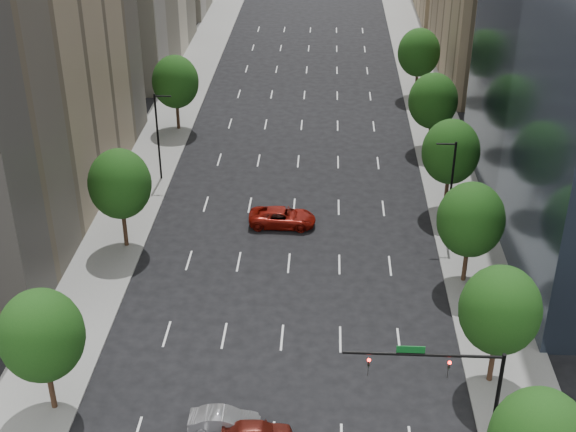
# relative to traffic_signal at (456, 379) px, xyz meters

# --- Properties ---
(sidewalk_left) EXTENTS (6.00, 200.00, 0.15)m
(sidewalk_left) POSITION_rel_traffic_signal_xyz_m (-26.03, 30.00, -5.10)
(sidewalk_left) COLOR slate
(sidewalk_left) RESTS_ON ground
(sidewalk_right) EXTENTS (6.00, 200.00, 0.15)m
(sidewalk_right) POSITION_rel_traffic_signal_xyz_m (4.97, 30.00, -5.10)
(sidewalk_right) COLOR slate
(sidewalk_right) RESTS_ON ground
(tree_right_1) EXTENTS (5.20, 5.20, 8.75)m
(tree_right_1) POSITION_rel_traffic_signal_xyz_m (3.47, 6.00, 0.58)
(tree_right_1) COLOR #382316
(tree_right_1) RESTS_ON ground
(tree_right_2) EXTENTS (5.20, 5.20, 8.61)m
(tree_right_2) POSITION_rel_traffic_signal_xyz_m (3.47, 18.00, 0.43)
(tree_right_2) COLOR #382316
(tree_right_2) RESTS_ON ground
(tree_right_3) EXTENTS (5.20, 5.20, 8.89)m
(tree_right_3) POSITION_rel_traffic_signal_xyz_m (3.47, 30.00, 0.72)
(tree_right_3) COLOR #382316
(tree_right_3) RESTS_ON ground
(tree_right_4) EXTENTS (5.20, 5.20, 8.46)m
(tree_right_4) POSITION_rel_traffic_signal_xyz_m (3.47, 44.00, 0.29)
(tree_right_4) COLOR #382316
(tree_right_4) RESTS_ON ground
(tree_right_5) EXTENTS (5.20, 5.20, 8.75)m
(tree_right_5) POSITION_rel_traffic_signal_xyz_m (3.47, 60.00, 0.58)
(tree_right_5) COLOR #382316
(tree_right_5) RESTS_ON ground
(tree_left_0) EXTENTS (5.20, 5.20, 8.75)m
(tree_left_0) POSITION_rel_traffic_signal_xyz_m (-24.53, 2.00, 0.58)
(tree_left_0) COLOR #382316
(tree_left_0) RESTS_ON ground
(tree_left_1) EXTENTS (5.20, 5.20, 8.97)m
(tree_left_1) POSITION_rel_traffic_signal_xyz_m (-24.53, 22.00, 0.79)
(tree_left_1) COLOR #382316
(tree_left_1) RESTS_ON ground
(tree_left_2) EXTENTS (5.20, 5.20, 8.68)m
(tree_left_2) POSITION_rel_traffic_signal_xyz_m (-24.53, 48.00, 0.50)
(tree_left_2) COLOR #382316
(tree_left_2) RESTS_ON ground
(streetlight_rn) EXTENTS (1.70, 0.20, 9.00)m
(streetlight_rn) POSITION_rel_traffic_signal_xyz_m (2.91, 25.00, -0.33)
(streetlight_rn) COLOR black
(streetlight_rn) RESTS_ON ground
(streetlight_ln) EXTENTS (1.70, 0.20, 9.00)m
(streetlight_ln) POSITION_rel_traffic_signal_xyz_m (-23.96, 35.00, -0.33)
(streetlight_ln) COLOR black
(streetlight_ln) RESTS_ON ground
(traffic_signal) EXTENTS (9.12, 0.40, 7.38)m
(traffic_signal) POSITION_rel_traffic_signal_xyz_m (0.00, 0.00, 0.00)
(traffic_signal) COLOR black
(traffic_signal) RESTS_ON ground
(car_silver) EXTENTS (4.37, 1.55, 1.43)m
(car_silver) POSITION_rel_traffic_signal_xyz_m (-13.53, 0.64, -4.46)
(car_silver) COLOR gray
(car_silver) RESTS_ON ground
(car_red_far) EXTENTS (6.00, 2.86, 1.65)m
(car_red_far) POSITION_rel_traffic_signal_xyz_m (-11.43, 26.31, -4.35)
(car_red_far) COLOR maroon
(car_red_far) RESTS_ON ground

